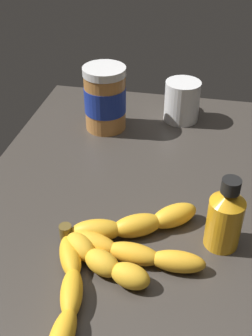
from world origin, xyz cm
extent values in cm
cube|color=#38332D|center=(0.00, 0.00, -2.10)|extent=(80.93, 57.49, 4.20)
ellipsoid|color=gold|center=(-19.43, 5.75, 1.54)|extent=(8.76, 6.33, 3.08)
ellipsoid|color=gold|center=(-25.61, 3.58, 1.54)|extent=(8.72, 4.88, 3.08)
ellipsoid|color=gold|center=(-17.45, 4.74, 1.80)|extent=(6.44, 6.89, 3.59)
ellipsoid|color=gold|center=(-19.89, 0.70, 1.80)|extent=(5.77, 6.89, 3.59)
ellipsoid|color=gold|center=(-21.44, -3.75, 1.80)|extent=(4.85, 6.59, 3.59)
ellipsoid|color=gold|center=(-16.12, 3.11, 1.63)|extent=(4.92, 8.79, 3.26)
ellipsoid|color=gold|center=(-17.11, -3.44, 1.63)|extent=(4.00, 8.55, 3.26)
ellipsoid|color=gold|center=(-17.32, -10.05, 1.63)|extent=(3.50, 8.38, 3.26)
ellipsoid|color=gold|center=(-13.74, 3.20, 1.86)|extent=(5.93, 9.02, 3.72)
ellipsoid|color=gold|center=(-11.29, -2.95, 1.86)|extent=(7.08, 9.09, 3.72)
ellipsoid|color=gold|center=(-7.76, -8.54, 1.86)|extent=(8.00, 8.85, 3.72)
cylinder|color=brown|center=(-15.11, 7.82, 1.80)|extent=(2.00, 2.00, 3.00)
cylinder|color=#B27238|center=(21.21, 10.16, 6.40)|extent=(9.06, 9.06, 12.79)
cylinder|color=navy|center=(21.21, 10.16, 7.04)|extent=(9.24, 9.24, 5.76)
cylinder|color=silver|center=(21.21, 10.16, 13.63)|extent=(9.33, 9.33, 1.66)
cylinder|color=orange|center=(-10.66, -16.32, 4.29)|extent=(5.46, 5.46, 8.58)
cone|color=orange|center=(-10.66, -16.32, 9.54)|extent=(5.46, 5.46, 1.92)
cylinder|color=black|center=(-10.66, -16.32, 11.59)|extent=(2.85, 2.85, 2.18)
cylinder|color=silver|center=(28.29, -6.35, 4.73)|extent=(8.11, 8.11, 9.45)
torus|color=silver|center=(33.19, -4.45, 5.20)|extent=(5.17, 2.80, 5.16)
camera|label=1|loc=(-59.03, -10.73, 48.47)|focal=44.25mm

